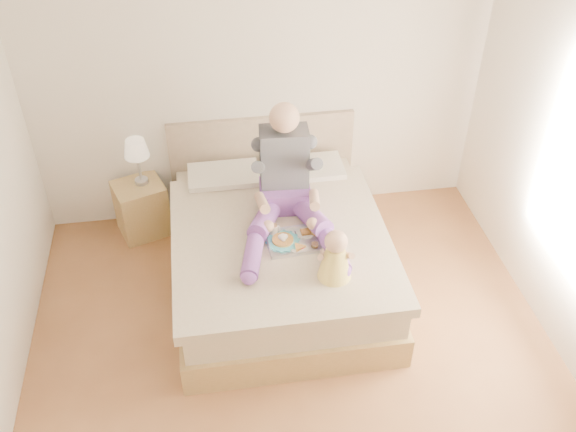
{
  "coord_description": "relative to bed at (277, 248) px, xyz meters",
  "views": [
    {
      "loc": [
        -0.53,
        -2.92,
        3.86
      ],
      "look_at": [
        0.07,
        0.93,
        0.77
      ],
      "focal_mm": 40.0,
      "sensor_mm": 36.0,
      "label": 1
    }
  ],
  "objects": [
    {
      "name": "room",
      "position": [
        0.08,
        -1.08,
        1.19
      ],
      "size": [
        4.02,
        4.22,
        2.71
      ],
      "color": "brown",
      "rests_on": "ground"
    },
    {
      "name": "bed",
      "position": [
        0.0,
        0.0,
        0.0
      ],
      "size": [
        1.7,
        2.18,
        1.0
      ],
      "color": "olive",
      "rests_on": "ground"
    },
    {
      "name": "nightstand",
      "position": [
        -1.15,
        0.8,
        -0.06
      ],
      "size": [
        0.53,
        0.5,
        0.52
      ],
      "rotation": [
        0.0,
        0.0,
        0.33
      ],
      "color": "olive",
      "rests_on": "ground"
    },
    {
      "name": "lamp",
      "position": [
        -1.11,
        0.83,
        0.54
      ],
      "size": [
        0.22,
        0.22,
        0.45
      ],
      "color": "silver",
      "rests_on": "nightstand"
    },
    {
      "name": "adult",
      "position": [
        0.09,
        0.05,
        0.57
      ],
      "size": [
        0.81,
        1.17,
        0.96
      ],
      "rotation": [
        0.0,
        0.0,
        -0.06
      ],
      "color": "#6C3A92",
      "rests_on": "bed"
    },
    {
      "name": "tray",
      "position": [
        0.09,
        -0.28,
        0.32
      ],
      "size": [
        0.44,
        0.36,
        0.12
      ],
      "rotation": [
        0.0,
        0.0,
        0.06
      ],
      "color": "silver",
      "rests_on": "bed"
    },
    {
      "name": "baby",
      "position": [
        0.32,
        -0.69,
        0.46
      ],
      "size": [
        0.27,
        0.37,
        0.41
      ],
      "rotation": [
        0.0,
        0.0,
        -0.08
      ],
      "color": "#EACA49",
      "rests_on": "bed"
    }
  ]
}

